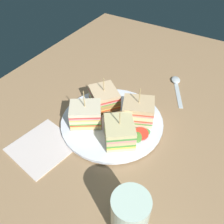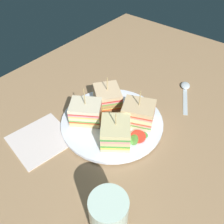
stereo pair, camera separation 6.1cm
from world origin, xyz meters
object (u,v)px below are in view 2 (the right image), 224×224
Objects in this scene: napkin at (41,139)px; sandwich_wedge_0 at (116,132)px; sandwich_wedge_3 at (86,112)px; chip_pile at (117,120)px; plate at (112,122)px; sandwich_wedge_2 at (107,97)px; sandwich_wedge_1 at (138,113)px; spoon at (185,89)px; drinking_glass at (109,217)px.

sandwich_wedge_0 is at bearing 125.49° from napkin.
chip_pile is at bearing -0.82° from sandwich_wedge_3.
plate is at bearing 146.04° from napkin.
plate is 7.28cm from sandwich_wedge_2.
chip_pile reaches higher than napkin.
sandwich_wedge_1 is at bearing 129.66° from chip_pile.
chip_pile is (3.85, 6.35, -1.80)cm from sandwich_wedge_2.
spoon is at bearing 31.14° from sandwich_wedge_3.
drinking_glass is (21.03, 16.28, 3.37)cm from plate.
sandwich_wedge_1 reaches higher than napkin.
sandwich_wedge_0 is (4.59, 4.78, 3.24)cm from plate.
spoon is at bearing -44.06° from sandwich_wedge_0.
chip_pile reaches higher than plate.
spoon is 1.46× the size of drinking_glass.
sandwich_wedge_2 is 7.64cm from chip_pile.
sandwich_wedge_2 reaches higher than spoon.
napkin is (19.20, -15.75, -3.98)cm from sandwich_wedge_1.
sandwich_wedge_1 is (-8.42, 0.62, 0.18)cm from sandwich_wedge_0.
plate is 1.97× the size of napkin.
chip_pile is at bearing 136.98° from spoon.
chip_pile is 0.71× the size of drinking_glass.
sandwich_wedge_0 is at bearing -3.87° from sandwich_wedge_2.
sandwich_wedge_3 is 13.10cm from napkin.
sandwich_wedge_2 reaches higher than drinking_glass.
sandwich_wedge_3 reaches higher than sandwich_wedge_0.
drinking_glass is (17.17, 21.66, 0.16)cm from sandwich_wedge_3.
sandwich_wedge_2 is 1.47× the size of chip_pile.
chip_pile is 0.49× the size of spoon.
spoon is (-30.00, 3.72, -3.65)cm from sandwich_wedge_0.
napkin is (11.52, -4.96, -3.78)cm from sandwich_wedge_3.
sandwich_wedge_2 is (-4.28, -5.05, 3.02)cm from plate.
spoon is at bearing 161.50° from plate.
spoon is (-25.41, 8.50, -0.41)cm from plate.
napkin is 27.50cm from drinking_glass.
plate is 18.54cm from napkin.
sandwich_wedge_1 is 10.47cm from sandwich_wedge_2.
plate is 2.61× the size of sandwich_wedge_2.
napkin is 1.38× the size of drinking_glass.
napkin is at bearing -101.99° from drinking_glass.
sandwich_wedge_0 reaches higher than plate.
plate is 26.80cm from drinking_glass.
spoon is (-24.99, 7.21, -1.63)cm from chip_pile.
sandwich_wedge_0 is 1.47× the size of chip_pile.
sandwich_wedge_3 is 32.60cm from spoon.
sandwich_wedge_3 is at bearing -54.19° from sandwich_wedge_2.
sandwich_wedge_3 is at bearing -57.35° from chip_pile.
chip_pile is 0.51× the size of napkin.
sandwich_wedge_1 reaches higher than plate.
sandwich_wedge_1 is 0.74× the size of napkin.
sandwich_wedge_3 is 1.45× the size of chip_pile.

